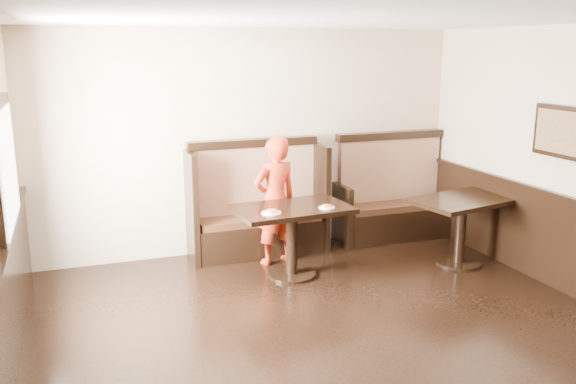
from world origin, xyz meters
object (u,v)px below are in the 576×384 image
booth_main (257,213)px  table_main (292,223)px  child (275,201)px  booth_neighbor (393,203)px  table_neighbor (462,215)px

booth_main → table_main: bearing=-82.2°
table_main → child: bearing=89.4°
booth_main → table_main: (0.13, -0.93, 0.10)m
booth_neighbor → child: bearing=-166.6°
table_main → table_neighbor: bearing=-13.6°
booth_neighbor → table_main: bearing=-152.9°
child → booth_neighbor: bearing=-179.4°
table_main → table_neighbor: (2.04, -0.33, -0.01)m
booth_main → child: bearing=-78.0°
booth_neighbor → table_neighbor: bearing=-80.2°
booth_neighbor → table_main: size_ratio=1.22×
table_main → table_neighbor: size_ratio=1.03×
booth_main → child: size_ratio=1.12×
table_main → booth_neighbor: bearing=22.6°
table_main → child: 0.51m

